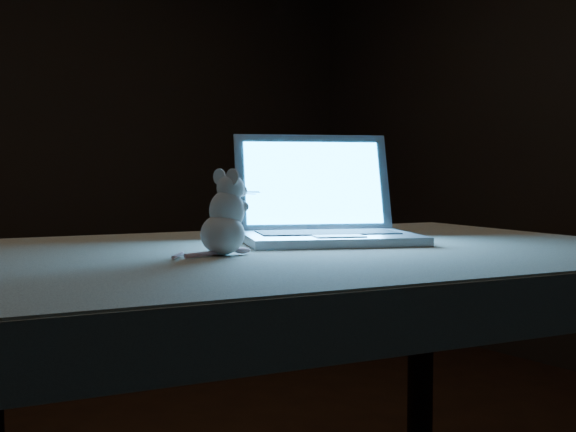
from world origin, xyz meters
TOP-DOWN VIEW (x-y plane):
  - back_wall at (0.00, 2.50)m, footprint 4.50×0.04m
  - tablecloth at (-0.27, -0.57)m, footprint 1.89×1.48m
  - laptop at (0.00, -0.49)m, footprint 0.51×0.49m
  - plush_mouse at (-0.34, -0.58)m, footprint 0.14×0.14m

SIDE VIEW (x-z plane):
  - tablecloth at x=-0.27m, z-range 0.74..0.85m
  - plush_mouse at x=-0.34m, z-range 0.85..1.02m
  - laptop at x=0.00m, z-range 0.85..1.12m
  - back_wall at x=0.00m, z-range 0.00..2.60m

